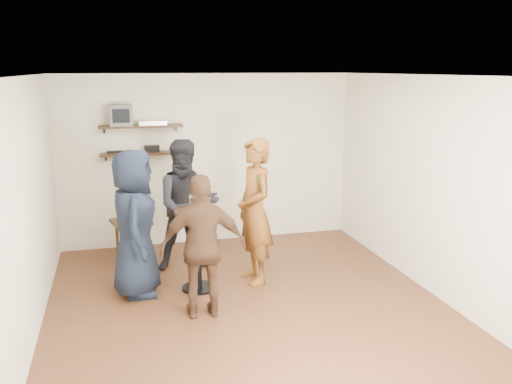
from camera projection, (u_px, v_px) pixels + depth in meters
room at (247, 195)px, 5.98m from camera, size 4.58×5.08×2.68m
shelf_upper at (141, 126)px, 7.85m from camera, size 1.20×0.25×0.04m
shelf_lower at (142, 154)px, 7.94m from camera, size 1.20×0.25×0.04m
crt_monitor at (121, 115)px, 7.75m from camera, size 0.32×0.30×0.30m
dvd_deck at (152, 123)px, 7.88m from camera, size 0.40×0.24×0.06m
radio at (152, 149)px, 7.96m from camera, size 0.22×0.10×0.10m
power_strip at (117, 152)px, 7.89m from camera, size 0.30×0.05×0.03m
side_table at (131, 227)px, 7.59m from camera, size 0.60×0.60×0.59m
vase_lilies at (130, 199)px, 7.50m from camera, size 0.19×0.20×0.98m
drinks_table at (198, 239)px, 6.58m from camera, size 0.55×0.55×1.00m
wine_glass_fl at (192, 200)px, 6.42m from camera, size 0.07×0.07×0.21m
wine_glass_fr at (204, 199)px, 6.45m from camera, size 0.07×0.07×0.21m
wine_glass_bl at (195, 199)px, 6.52m from camera, size 0.07×0.07×0.20m
wine_glass_br at (200, 199)px, 6.49m from camera, size 0.07×0.07×0.20m
person_plaid at (255, 211)px, 6.78m from camera, size 0.52×0.72×1.85m
person_dark at (187, 205)px, 7.22m from camera, size 0.88×0.70×1.77m
person_navy at (135, 224)px, 6.38m from camera, size 0.61×0.90×1.77m
person_brown at (203, 247)px, 5.83m from camera, size 0.96×0.45×1.59m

